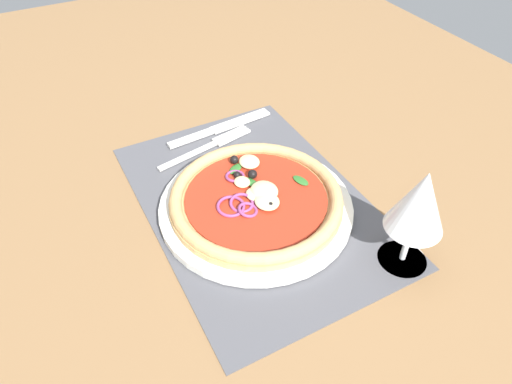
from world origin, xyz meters
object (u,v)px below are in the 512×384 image
(plate, at_px, (256,207))
(knife, at_px, (221,128))
(pizza, at_px, (256,198))
(wine_glass, at_px, (419,205))
(fork, at_px, (210,145))

(plate, relative_size, knife, 1.38)
(pizza, relative_size, knife, 1.23)
(knife, relative_size, wine_glass, 1.35)
(plate, height_order, fork, plate)
(fork, height_order, wine_glass, wine_glass)
(pizza, distance_m, knife, 0.22)
(fork, xyz_separation_m, wine_glass, (0.34, 0.12, 0.09))
(knife, bearing_deg, pizza, -106.33)
(pizza, height_order, wine_glass, wine_glass)
(pizza, relative_size, wine_glass, 1.66)
(plate, distance_m, fork, 0.17)
(plate, distance_m, wine_glass, 0.23)
(pizza, xyz_separation_m, knife, (-0.21, 0.04, -0.02))
(plate, bearing_deg, pizza, 170.92)
(fork, xyz_separation_m, knife, (-0.04, 0.04, 0.00))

